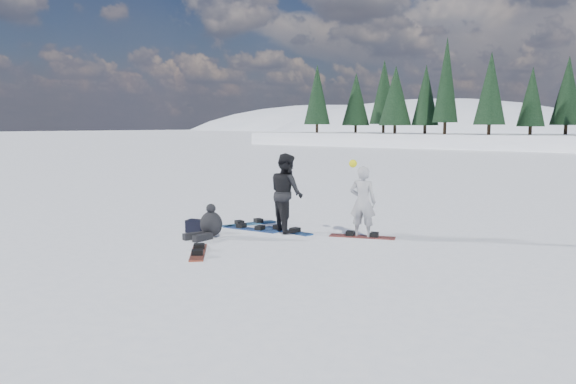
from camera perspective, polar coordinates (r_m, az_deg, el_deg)
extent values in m
plane|color=white|center=(10.79, 11.37, -7.09)|extent=(420.00, 420.00, 0.00)
ellipsoid|color=white|center=(194.99, 14.45, 1.88)|extent=(143.00, 110.00, 49.50)
ellipsoid|color=white|center=(263.30, 3.67, 3.17)|extent=(169.00, 130.00, 52.00)
cone|color=black|center=(77.26, 3.68, 8.83)|extent=(3.20, 3.20, 7.50)
cone|color=black|center=(75.23, 6.13, 8.86)|extent=(3.20, 3.20, 7.50)
cone|color=black|center=(73.35, 8.71, 8.87)|extent=(3.20, 3.20, 7.50)
cone|color=black|center=(71.62, 11.41, 8.87)|extent=(3.20, 3.20, 7.50)
cone|color=black|center=(70.06, 14.25, 8.84)|extent=(3.20, 3.20, 7.50)
cone|color=black|center=(68.67, 17.20, 8.79)|extent=(3.20, 3.20, 7.50)
cone|color=black|center=(67.46, 20.27, 8.71)|extent=(3.20, 3.20, 7.50)
cone|color=black|center=(66.45, 23.44, 8.61)|extent=(3.20, 3.20, 7.50)
cone|color=black|center=(65.64, 26.70, 8.47)|extent=(3.20, 3.20, 7.50)
imported|color=#ABAAAF|center=(12.91, 7.60, -1.01)|extent=(0.68, 0.54, 1.64)
sphere|color=yellow|center=(12.82, 6.62, 2.89)|extent=(0.18, 0.18, 0.18)
imported|color=black|center=(13.48, -0.15, -0.07)|extent=(1.16, 1.08, 1.90)
ellipsoid|color=black|center=(13.05, -7.81, -3.23)|extent=(0.62, 0.55, 0.58)
sphere|color=black|center=(12.99, -7.84, -1.67)|extent=(0.22, 0.22, 0.22)
cube|color=black|center=(12.71, -8.67, -4.58)|extent=(0.15, 0.51, 0.15)
cube|color=black|center=(12.90, -9.53, -4.42)|extent=(0.28, 0.53, 0.15)
cube|color=black|center=(13.70, -9.29, -3.43)|extent=(0.52, 0.43, 0.30)
cube|color=maroon|center=(13.04, 7.54, -4.53)|extent=(1.50, 0.80, 0.03)
cube|color=navy|center=(13.63, -0.15, -3.98)|extent=(1.52, 0.46, 0.03)
cube|color=#1D64A1|center=(14.61, -3.98, -3.25)|extent=(0.80, 1.50, 0.03)
cube|color=#1B4498|center=(13.89, -3.83, -3.79)|extent=(1.52, 0.43, 0.03)
cube|color=maroon|center=(11.53, -9.10, -6.06)|extent=(1.22, 1.29, 0.03)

